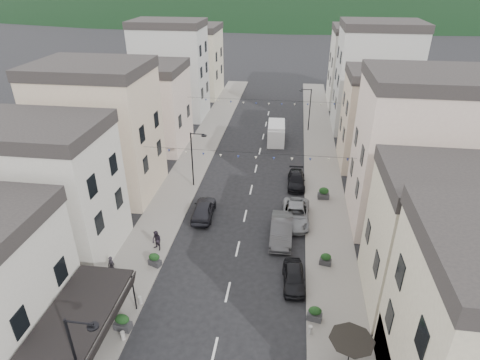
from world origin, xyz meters
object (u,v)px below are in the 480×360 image
object	(u,v)px
parked_car_b	(281,230)
delivery_van	(276,132)
parked_car_d	(296,180)
pedestrian_a	(112,266)
parked_car_c	(295,214)
parked_car_e	(204,209)
parked_car_a	(294,277)
pedestrian_b	(157,241)

from	to	relation	value
parked_car_b	delivery_van	world-z (taller)	delivery_van
parked_car_d	pedestrian_a	world-z (taller)	pedestrian_a
parked_car_b	pedestrian_a	xyz separation A→B (m)	(-12.20, -6.46, 0.09)
parked_car_c	delivery_van	distance (m)	19.05
parked_car_d	parked_car_e	size ratio (longest dim) A/B	0.97
parked_car_a	parked_car_d	world-z (taller)	parked_car_a
parked_car_d	pedestrian_b	size ratio (longest dim) A/B	2.54
delivery_van	pedestrian_a	size ratio (longest dim) A/B	3.39
parked_car_b	pedestrian_a	bearing A→B (deg)	-152.30
delivery_van	parked_car_e	bearing A→B (deg)	-108.62
parked_car_b	parked_car_d	bearing A→B (deg)	83.01
parked_car_e	pedestrian_b	world-z (taller)	pedestrian_b
pedestrian_a	parked_car_b	bearing A→B (deg)	39.81
parked_car_a	pedestrian_b	size ratio (longest dim) A/B	2.23
parked_car_a	pedestrian_a	distance (m)	13.38
pedestrian_a	parked_car_e	bearing A→B (deg)	72.81
parked_car_d	delivery_van	bearing A→B (deg)	101.79
parked_car_c	parked_car_d	xyz separation A→B (m)	(0.00, 6.81, -0.10)
parked_car_a	parked_car_e	xyz separation A→B (m)	(-8.39, 7.96, 0.12)
parked_car_b	parked_car_c	world-z (taller)	parked_car_b
parked_car_e	delivery_van	bearing A→B (deg)	-108.76
parked_car_d	pedestrian_b	world-z (taller)	pedestrian_b
pedestrian_b	delivery_van	bearing A→B (deg)	99.76
parked_car_b	parked_car_c	distance (m)	3.02
parked_car_a	delivery_van	xyz separation A→B (m)	(-2.80, 27.15, 0.62)
parked_car_a	delivery_van	distance (m)	27.30
parked_car_c	parked_car_d	bearing A→B (deg)	90.64
parked_car_a	parked_car_d	xyz separation A→B (m)	(0.00, 15.13, -0.02)
parked_car_a	parked_car_c	world-z (taller)	parked_car_c
parked_car_b	parked_car_d	size ratio (longest dim) A/B	1.16
pedestrian_a	parked_car_a	bearing A→B (deg)	15.95
parked_car_e	pedestrian_b	xyz separation A→B (m)	(-2.62, -5.49, 0.21)
parked_car_a	parked_car_c	xyz separation A→B (m)	(0.00, 8.32, 0.08)
parked_car_a	parked_car_c	distance (m)	8.32
parked_car_b	parked_car_c	xyz separation A→B (m)	(1.14, 2.80, -0.10)
delivery_van	pedestrian_a	distance (m)	30.01
parked_car_e	parked_car_d	bearing A→B (deg)	-142.02
parked_car_e	parked_car_a	bearing A→B (deg)	133.97
pedestrian_b	parked_car_e	bearing A→B (deg)	92.65
parked_car_b	parked_car_e	xyz separation A→B (m)	(-7.25, 2.44, -0.07)
delivery_van	pedestrian_b	distance (m)	26.01
parked_car_b	pedestrian_b	distance (m)	10.33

